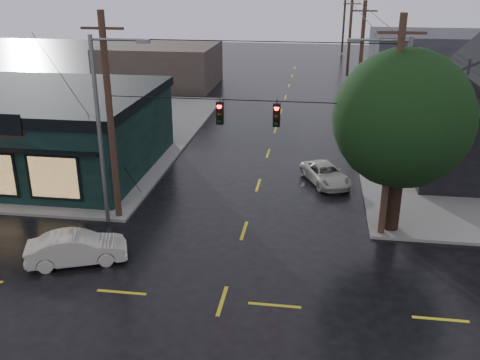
# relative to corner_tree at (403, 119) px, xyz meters

# --- Properties ---
(ground_plane) EXTENTS (160.00, 160.00, 0.00)m
(ground_plane) POSITION_rel_corner_tree_xyz_m (-7.01, -7.03, -5.56)
(ground_plane) COLOR black
(sidewalk_nw) EXTENTS (28.00, 28.00, 0.15)m
(sidewalk_nw) POSITION_rel_corner_tree_xyz_m (-27.01, 12.97, -5.49)
(sidewalk_nw) COLOR gray
(sidewalk_nw) RESTS_ON ground
(pizza_shop) EXTENTS (16.30, 12.34, 4.90)m
(pizza_shop) POSITION_rel_corner_tree_xyz_m (-22.01, 5.92, -3.00)
(pizza_shop) COLOR black
(pizza_shop) RESTS_ON ground
(corner_tree) EXTENTS (6.28, 6.28, 8.58)m
(corner_tree) POSITION_rel_corner_tree_xyz_m (0.00, 0.00, 0.00)
(corner_tree) COLOR black
(corner_tree) RESTS_ON ground
(utility_pole_nw) EXTENTS (2.00, 0.32, 10.15)m
(utility_pole_nw) POSITION_rel_corner_tree_xyz_m (-13.51, -0.53, -5.56)
(utility_pole_nw) COLOR #321C16
(utility_pole_nw) RESTS_ON ground
(utility_pole_ne) EXTENTS (2.00, 0.32, 10.15)m
(utility_pole_ne) POSITION_rel_corner_tree_xyz_m (-0.51, -0.53, -5.56)
(utility_pole_ne) COLOR #321C16
(utility_pole_ne) RESTS_ON ground
(utility_pole_far_a) EXTENTS (2.00, 0.32, 9.65)m
(utility_pole_far_a) POSITION_rel_corner_tree_xyz_m (-0.51, 20.97, -5.56)
(utility_pole_far_a) COLOR #321C16
(utility_pole_far_a) RESTS_ON ground
(utility_pole_far_b) EXTENTS (2.00, 0.32, 9.15)m
(utility_pole_far_b) POSITION_rel_corner_tree_xyz_m (-0.51, 40.97, -5.56)
(utility_pole_far_b) COLOR #321C16
(utility_pole_far_b) RESTS_ON ground
(utility_pole_far_c) EXTENTS (2.00, 0.32, 9.15)m
(utility_pole_far_c) POSITION_rel_corner_tree_xyz_m (-0.51, 60.97, -5.56)
(utility_pole_far_c) COLOR #321C16
(utility_pole_far_c) RESTS_ON ground
(span_signal_assembly) EXTENTS (13.00, 0.48, 1.23)m
(span_signal_assembly) POSITION_rel_corner_tree_xyz_m (-6.92, -0.53, 0.14)
(span_signal_assembly) COLOR black
(span_signal_assembly) RESTS_ON ground
(streetlight_nw) EXTENTS (5.40, 0.30, 9.15)m
(streetlight_nw) POSITION_rel_corner_tree_xyz_m (-13.81, -1.23, -5.56)
(streetlight_nw) COLOR slate
(streetlight_nw) RESTS_ON ground
(streetlight_ne) EXTENTS (5.40, 0.30, 9.15)m
(streetlight_ne) POSITION_rel_corner_tree_xyz_m (-0.01, 0.17, -5.56)
(streetlight_ne) COLOR slate
(streetlight_ne) RESTS_ON ground
(bg_building_west) EXTENTS (12.00, 10.00, 4.40)m
(bg_building_west) POSITION_rel_corner_tree_xyz_m (-21.01, 32.97, -3.36)
(bg_building_west) COLOR #3D352C
(bg_building_west) RESTS_ON ground
(bg_building_east) EXTENTS (14.00, 12.00, 5.60)m
(bg_building_east) POSITION_rel_corner_tree_xyz_m (8.99, 37.97, -2.76)
(bg_building_east) COLOR #2B2C31
(bg_building_east) RESTS_ON ground
(sedan_cream) EXTENTS (4.41, 2.88, 1.37)m
(sedan_cream) POSITION_rel_corner_tree_xyz_m (-13.67, -5.07, -4.87)
(sedan_cream) COLOR beige
(sedan_cream) RESTS_ON ground
(suv_silver) EXTENTS (3.36, 4.51, 1.14)m
(suv_silver) POSITION_rel_corner_tree_xyz_m (-3.11, 5.87, -4.99)
(suv_silver) COLOR #B8B7A9
(suv_silver) RESTS_ON ground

